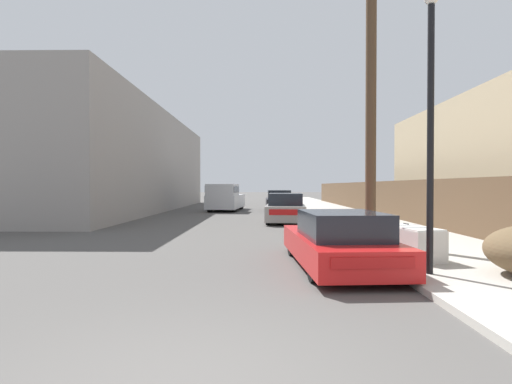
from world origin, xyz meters
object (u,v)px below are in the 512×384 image
Objects in this scene: car_parked_mid at (285,209)px; discarded_fridge at (411,242)px; parked_sports_car_red at (338,241)px; utility_pole at (371,92)px; street_lamp at (431,111)px; car_parked_far at (279,201)px; pickup_truck at (225,198)px.

discarded_fridge is at bearing -73.98° from car_parked_mid.
parked_sports_car_red is (-1.72, -0.54, 0.08)m from discarded_fridge.
utility_pole is 3.97m from street_lamp.
car_parked_far is at bearing 95.39° from street_lamp.
utility_pole reaches higher than discarded_fridge.
car_parked_mid is at bearing -90.65° from car_parked_far.
utility_pole is (-0.33, 2.12, 3.84)m from discarded_fridge.
utility_pole reaches higher than parked_sports_car_red.
street_lamp is at bearing 110.33° from pickup_truck.
car_parked_mid is 12.05m from street_lamp.
pickup_truck is at bearing 116.48° from car_parked_mid.
pickup_truck is (-3.68, 8.67, 0.27)m from car_parked_mid.
utility_pole is at bearing 90.90° from street_lamp.
pickup_truck is (-3.72, 0.07, 0.25)m from car_parked_far.
parked_sports_car_red is 0.83× the size of pickup_truck.
car_parked_far is (0.04, 8.60, 0.02)m from car_parked_mid.
utility_pole is 1.58× the size of street_lamp.
car_parked_far reaches higher than car_parked_mid.
parked_sports_car_red is 1.07× the size of car_parked_mid.
parked_sports_car_red is 19.12m from car_parked_far.
pickup_truck is at bearing 178.48° from car_parked_far.
car_parked_far is 0.50× the size of utility_pole.
discarded_fridge is 4.40m from utility_pole.
street_lamp is (1.91, -20.23, 2.41)m from car_parked_far.
car_parked_far reaches higher than discarded_fridge.
discarded_fridge is 18.71m from car_parked_far.
parked_sports_car_red is 10.53m from car_parked_mid.
pickup_truck is 21.18m from street_lamp.
car_parked_far is at bearing 84.86° from discarded_fridge.
car_parked_mid reaches higher than discarded_fridge.
parked_sports_car_red is at bearing 142.37° from street_lamp.
car_parked_far is 16.96m from utility_pole.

